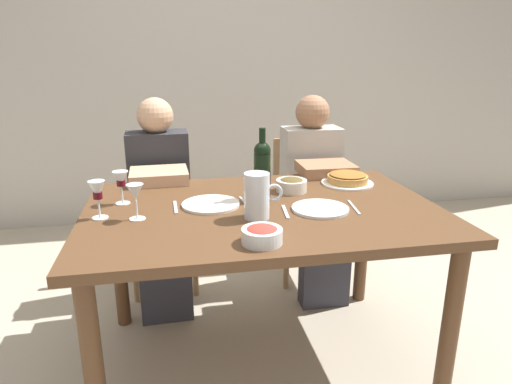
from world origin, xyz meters
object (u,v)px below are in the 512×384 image
at_px(wine_bottle, 262,171).
at_px(chair_left, 161,205).
at_px(diner_left, 161,199).
at_px(olive_bowl, 291,184).
at_px(water_pitcher, 257,198).
at_px(wine_glass_centre, 121,181).
at_px(dinner_plate_left_setting, 211,204).
at_px(dining_table, 262,227).
at_px(salad_bowl, 262,234).
at_px(wine_glass_right_diner, 97,192).
at_px(wine_glass_left_diner, 135,194).
at_px(chair_right, 304,198).
at_px(diner_right, 315,191).
at_px(dinner_plate_right_setting, 320,209).
at_px(baked_tart, 347,179).

bearing_deg(wine_bottle, chair_left, 120.57).
bearing_deg(diner_left, olive_bowl, 141.98).
xyz_separation_m(water_pitcher, wine_glass_centre, (-0.54, 0.28, 0.02)).
xyz_separation_m(olive_bowl, dinner_plate_left_setting, (-0.40, -0.14, -0.03)).
height_order(dining_table, water_pitcher, water_pitcher).
relative_size(wine_bottle, dinner_plate_left_setting, 1.30).
bearing_deg(dinner_plate_left_setting, chair_left, 105.89).
xyz_separation_m(salad_bowl, wine_glass_right_diner, (-0.58, 0.36, 0.08)).
relative_size(wine_glass_left_diner, chair_right, 0.17).
bearing_deg(salad_bowl, wine_glass_right_diner, 148.33).
xyz_separation_m(wine_bottle, chair_right, (0.43, 0.78, -0.40)).
distance_m(dining_table, olive_bowl, 0.29).
bearing_deg(wine_glass_right_diner, water_pitcher, -10.15).
relative_size(dining_table, salad_bowl, 10.52).
xyz_separation_m(dining_table, wine_bottle, (0.02, 0.09, 0.23)).
relative_size(wine_glass_centre, chair_left, 0.17).
distance_m(chair_right, diner_right, 0.26).
xyz_separation_m(wine_bottle, wine_glass_centre, (-0.61, 0.06, -0.03)).
bearing_deg(salad_bowl, chair_left, 106.49).
bearing_deg(wine_bottle, dinner_plate_right_setting, -39.93).
bearing_deg(dinner_plate_left_setting, diner_left, 111.15).
relative_size(salad_bowl, diner_right, 0.12).
bearing_deg(diner_left, wine_glass_left_diner, 82.37).
xyz_separation_m(water_pitcher, baked_tart, (0.54, 0.39, -0.05)).
bearing_deg(dinner_plate_left_setting, chair_right, 50.60).
bearing_deg(chair_right, dinner_plate_right_setting, 77.66).
distance_m(wine_bottle, wine_glass_left_diner, 0.55).
relative_size(dining_table, chair_left, 1.72).
relative_size(wine_bottle, dinner_plate_right_setting, 1.36).
height_order(dining_table, baked_tart, baked_tart).
bearing_deg(baked_tart, chair_left, 146.41).
distance_m(olive_bowl, dinner_plate_right_setting, 0.29).
distance_m(olive_bowl, wine_glass_left_diner, 0.74).
xyz_separation_m(wine_glass_right_diner, chair_right, (1.11, 0.88, -0.37)).
distance_m(salad_bowl, wine_glass_right_diner, 0.69).
distance_m(wine_bottle, salad_bowl, 0.49).
relative_size(wine_bottle, baked_tart, 1.26).
distance_m(dinner_plate_right_setting, chair_left, 1.22).
bearing_deg(wine_glass_centre, diner_left, 73.66).
relative_size(wine_bottle, wine_glass_centre, 2.22).
bearing_deg(salad_bowl, baked_tart, 48.34).
bearing_deg(olive_bowl, wine_glass_centre, -177.09).
distance_m(water_pitcher, diner_left, 0.90).
height_order(dinner_plate_left_setting, chair_left, chair_left).
height_order(wine_bottle, water_pitcher, wine_bottle).
bearing_deg(water_pitcher, dinner_plate_right_setting, 8.10).
relative_size(dinner_plate_right_setting, chair_right, 0.27).
distance_m(dining_table, chair_left, 1.01).
distance_m(salad_bowl, dinner_plate_left_setting, 0.45).
height_order(wine_glass_right_diner, diner_left, diner_left).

